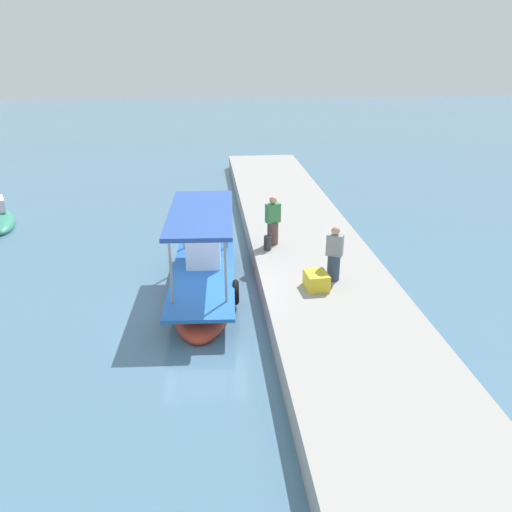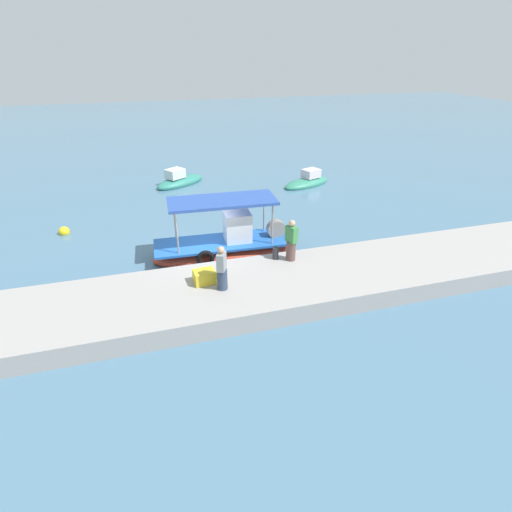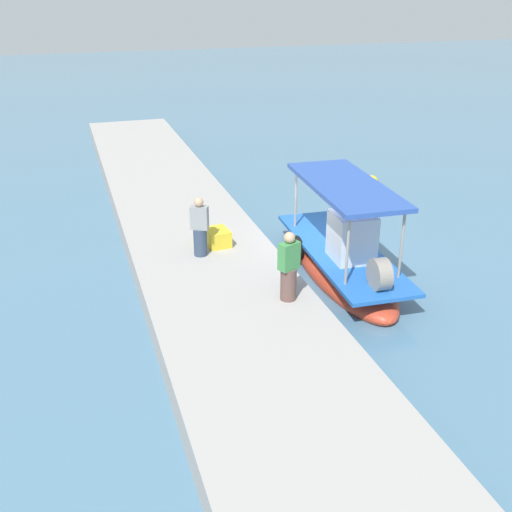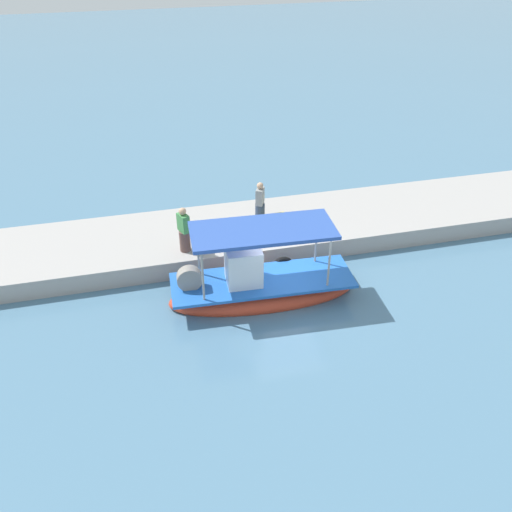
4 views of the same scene
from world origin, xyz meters
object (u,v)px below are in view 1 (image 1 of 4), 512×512
object	(u,v)px
fisherman_by_crate	(334,256)
cargo_crate	(316,281)
main_fishing_boat	(204,278)
mooring_bollard	(267,243)
fisherman_near_bollard	(273,223)

from	to	relation	value
fisherman_by_crate	cargo_crate	distance (m)	0.95
main_fishing_boat	cargo_crate	distance (m)	3.51
main_fishing_boat	mooring_bollard	distance (m)	2.67
cargo_crate	fisherman_near_bollard	bearing A→B (deg)	12.16
main_fishing_boat	fisherman_near_bollard	bearing A→B (deg)	-48.65
mooring_bollard	cargo_crate	distance (m)	3.19
main_fishing_boat	cargo_crate	size ratio (longest dim) A/B	8.36
main_fishing_boat	fisherman_near_bollard	size ratio (longest dim) A/B	3.73
fisherman_by_crate	cargo_crate	world-z (taller)	fisherman_by_crate
fisherman_near_bollard	mooring_bollard	distance (m)	0.79
fisherman_near_bollard	fisherman_by_crate	xyz separation A→B (m)	(-3.05, -1.37, -0.02)
main_fishing_boat	fisherman_by_crate	size ratio (longest dim) A/B	3.84
main_fishing_boat	fisherman_by_crate	bearing A→B (deg)	-104.41
mooring_bollard	cargo_crate	world-z (taller)	mooring_bollard
fisherman_by_crate	mooring_bollard	bearing A→B (deg)	32.90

